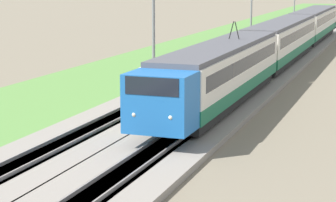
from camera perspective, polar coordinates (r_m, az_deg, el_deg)
The scene contains 8 objects.
ballast_main at distance 59.09m, azimuth 5.92°, elevation 3.60°, with size 240.00×4.40×0.30m.
ballast_adjacent at distance 58.22m, azimuth 10.06°, elevation 3.38°, with size 240.00×4.40×0.30m.
track_main at distance 59.08m, azimuth 5.92°, elevation 3.61°, with size 240.00×1.57×0.45m.
track_adjacent at distance 58.22m, azimuth 10.06°, elevation 3.39°, with size 240.00×1.57×0.45m.
grass_verge at distance 61.13m, azimuth -0.48°, elevation 3.82°, with size 240.00×8.98×0.12m.
passenger_train at distance 57.07m, azimuth 9.97°, elevation 5.38°, with size 61.89×2.99×4.88m.
catenary_mast_mid at distance 47.12m, azimuth -1.19°, elevation 6.33°, with size 0.22×2.56×7.43m.
catenary_mast_far at distance 77.83m, azimuth 7.32°, elevation 8.19°, with size 0.22×2.56×7.76m.
Camera 1 is at (-6.93, -13.90, 7.65)m, focal length 70.00 mm.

